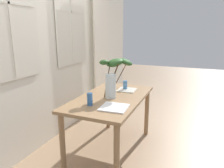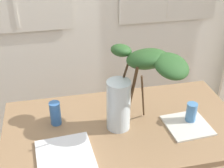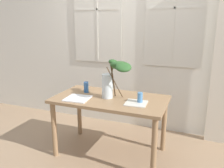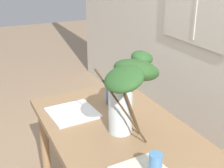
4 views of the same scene
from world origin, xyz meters
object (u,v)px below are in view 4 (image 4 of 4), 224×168
(dining_table, at_px, (124,149))
(drinking_glass_blue_left, at_px, (111,94))
(drinking_glass_blue_right, at_px, (155,166))
(plate_square_left, at_px, (73,113))
(vase_with_branches, at_px, (127,91))

(dining_table, distance_m, drinking_glass_blue_left, 0.42)
(drinking_glass_blue_right, bearing_deg, drinking_glass_blue_left, 169.23)
(plate_square_left, bearing_deg, drinking_glass_blue_left, 95.66)
(vase_with_branches, xyz_separation_m, plate_square_left, (-0.40, -0.16, -0.27))
(drinking_glass_blue_right, bearing_deg, plate_square_left, -169.84)
(drinking_glass_blue_left, xyz_separation_m, drinking_glass_blue_right, (0.75, -0.14, -0.01))
(dining_table, bearing_deg, plate_square_left, -152.99)
(dining_table, xyz_separation_m, vase_with_branches, (0.05, -0.01, 0.38))
(dining_table, xyz_separation_m, plate_square_left, (-0.34, -0.18, 0.11))
(vase_with_branches, distance_m, drinking_glass_blue_right, 0.39)
(drinking_glass_blue_right, distance_m, plate_square_left, 0.74)
(vase_with_branches, height_order, drinking_glass_blue_left, vase_with_branches)
(vase_with_branches, relative_size, drinking_glass_blue_right, 4.00)
(drinking_glass_blue_right, relative_size, plate_square_left, 0.44)
(dining_table, bearing_deg, drinking_glass_blue_left, 165.50)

